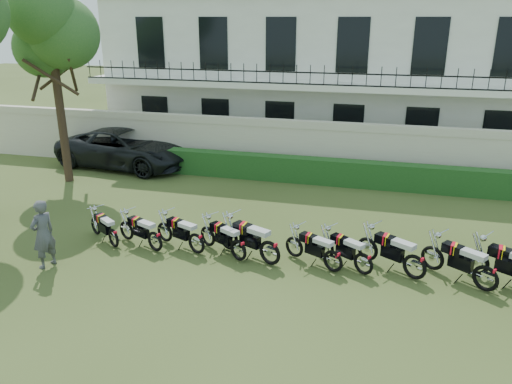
# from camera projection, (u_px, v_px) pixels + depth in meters

# --- Properties ---
(ground) EXTENTS (100.00, 100.00, 0.00)m
(ground) POSITION_uv_depth(u_px,v_px,m) (255.00, 264.00, 13.24)
(ground) COLOR #39461C
(ground) RESTS_ON ground
(perimeter_wall) EXTENTS (30.00, 0.35, 2.30)m
(perimeter_wall) POSITION_uv_depth(u_px,v_px,m) (305.00, 148.00, 20.15)
(perimeter_wall) COLOR beige
(perimeter_wall) RESTS_ON ground
(hedge) EXTENTS (18.00, 0.60, 1.00)m
(hedge) POSITION_uv_depth(u_px,v_px,m) (327.00, 172.00, 19.40)
(hedge) COLOR #184518
(hedge) RESTS_ON ground
(building) EXTENTS (20.40, 9.60, 7.40)m
(building) POSITION_uv_depth(u_px,v_px,m) (326.00, 70.00, 24.75)
(building) COLOR white
(building) RESTS_ON ground
(tree_west_near) EXTENTS (3.40, 3.20, 7.90)m
(tree_west_near) POSITION_uv_depth(u_px,v_px,m) (50.00, 26.00, 17.99)
(tree_west_near) COLOR #473323
(tree_west_near) RESTS_ON ground
(motorcycle_0) EXTENTS (1.46, 1.03, 0.93)m
(motorcycle_0) POSITION_uv_depth(u_px,v_px,m) (113.00, 234.00, 14.02)
(motorcycle_0) COLOR black
(motorcycle_0) RESTS_ON ground
(motorcycle_1) EXTENTS (1.69, 0.85, 0.98)m
(motorcycle_1) POSITION_uv_depth(u_px,v_px,m) (155.00, 237.00, 13.76)
(motorcycle_1) COLOR black
(motorcycle_1) RESTS_ON ground
(motorcycle_2) EXTENTS (1.74, 0.86, 1.01)m
(motorcycle_2) POSITION_uv_depth(u_px,v_px,m) (196.00, 239.00, 13.62)
(motorcycle_2) COLOR black
(motorcycle_2) RESTS_ON ground
(motorcycle_3) EXTENTS (1.65, 1.02, 1.01)m
(motorcycle_3) POSITION_uv_depth(u_px,v_px,m) (238.00, 245.00, 13.22)
(motorcycle_3) COLOR black
(motorcycle_3) RESTS_ON ground
(motorcycle_4) EXTENTS (1.97, 1.01, 1.15)m
(motorcycle_4) POSITION_uv_depth(u_px,v_px,m) (270.00, 247.00, 12.97)
(motorcycle_4) COLOR black
(motorcycle_4) RESTS_ON ground
(motorcycle_5) EXTENTS (1.66, 0.94, 1.00)m
(motorcycle_5) POSITION_uv_depth(u_px,v_px,m) (333.00, 256.00, 12.64)
(motorcycle_5) COLOR black
(motorcycle_5) RESTS_ON ground
(motorcycle_6) EXTENTS (1.58, 1.06, 0.99)m
(motorcycle_6) POSITION_uv_depth(u_px,v_px,m) (364.00, 259.00, 12.51)
(motorcycle_6) COLOR black
(motorcycle_6) RESTS_ON ground
(motorcycle_7) EXTENTS (1.78, 1.17, 1.11)m
(motorcycle_7) POSITION_uv_depth(u_px,v_px,m) (415.00, 261.00, 12.26)
(motorcycle_7) COLOR black
(motorcycle_7) RESTS_ON ground
(motorcycle_8) EXTENTS (1.73, 1.24, 1.11)m
(motorcycle_8) POSITION_uv_depth(u_px,v_px,m) (486.00, 272.00, 11.72)
(motorcycle_8) COLOR black
(motorcycle_8) RESTS_ON ground
(suv) EXTENTS (6.22, 3.43, 1.65)m
(suv) POSITION_uv_depth(u_px,v_px,m) (125.00, 148.00, 21.59)
(suv) COLOR black
(suv) RESTS_ON ground
(inspector) EXTENTS (0.61, 0.77, 1.84)m
(inspector) POSITION_uv_depth(u_px,v_px,m) (43.00, 234.00, 12.80)
(inspector) COLOR #57585C
(inspector) RESTS_ON ground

